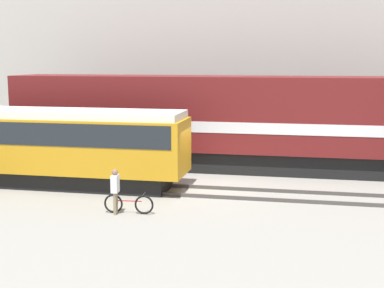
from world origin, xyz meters
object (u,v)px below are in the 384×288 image
(streetcar, at_px, (42,142))
(person, at_px, (115,187))
(freight_locomotive, at_px, (237,121))
(bicycle, at_px, (129,204))

(streetcar, relative_size, person, 7.72)
(freight_locomotive, bearing_deg, streetcar, -147.45)
(person, bearing_deg, streetcar, 142.13)
(streetcar, bearing_deg, person, -37.87)
(freight_locomotive, relative_size, bicycle, 12.37)
(bicycle, relative_size, person, 1.10)
(freight_locomotive, xyz_separation_m, streetcar, (-7.58, -4.84, -0.52))
(freight_locomotive, relative_size, streetcar, 1.77)
(bicycle, xyz_separation_m, person, (-0.41, -0.17, 0.62))
(freight_locomotive, xyz_separation_m, person, (-3.13, -8.29, -1.39))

